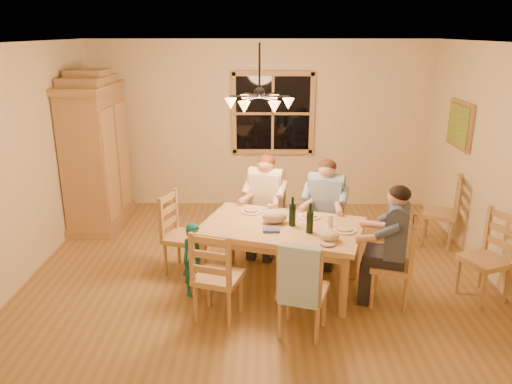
{
  "coord_description": "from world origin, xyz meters",
  "views": [
    {
      "loc": [
        0.04,
        -5.55,
        2.82
      ],
      "look_at": [
        -0.04,
        0.1,
        0.99
      ],
      "focal_mm": 35.0,
      "sensor_mm": 36.0,
      "label": 1
    }
  ],
  "objects_px": {
    "chair_far_right": "(324,238)",
    "adult_slate_man": "(395,231)",
    "chair_near_right": "(303,304)",
    "dining_table": "(282,233)",
    "chair_end_right": "(391,278)",
    "wine_bottle_a": "(292,212)",
    "chair_far_left": "(266,231)",
    "adult_woman": "(266,192)",
    "child": "(195,260)",
    "chair_near_left": "(219,290)",
    "chandelier": "(259,101)",
    "chair_spare_back": "(438,224)",
    "wine_bottle_b": "(310,218)",
    "chair_end_left": "(185,249)",
    "adult_plaid_man": "(326,198)",
    "chair_spare_front": "(483,273)",
    "armoire": "(97,156)"
  },
  "relations": [
    {
      "from": "chair_far_left",
      "to": "wine_bottle_b",
      "type": "height_order",
      "value": "wine_bottle_b"
    },
    {
      "from": "chair_end_right",
      "to": "wine_bottle_a",
      "type": "bearing_deg",
      "value": 88.96
    },
    {
      "from": "chair_far_left",
      "to": "chair_spare_back",
      "type": "xyz_separation_m",
      "value": [
        2.37,
        0.31,
        0.0
      ]
    },
    {
      "from": "wine_bottle_a",
      "to": "child",
      "type": "bearing_deg",
      "value": -170.6
    },
    {
      "from": "dining_table",
      "to": "child",
      "type": "relative_size",
      "value": 2.36
    },
    {
      "from": "chair_far_right",
      "to": "adult_slate_man",
      "type": "xyz_separation_m",
      "value": [
        0.59,
        -1.05,
        0.54
      ]
    },
    {
      "from": "chair_far_left",
      "to": "wine_bottle_b",
      "type": "xyz_separation_m",
      "value": [
        0.46,
        -1.13,
        0.62
      ]
    },
    {
      "from": "chandelier",
      "to": "chair_spare_back",
      "type": "xyz_separation_m",
      "value": [
        2.45,
        0.84,
        -1.77
      ]
    },
    {
      "from": "chair_near_left",
      "to": "chair_near_right",
      "type": "distance_m",
      "value": 0.87
    },
    {
      "from": "chair_end_left",
      "to": "adult_slate_man",
      "type": "relative_size",
      "value": 1.13
    },
    {
      "from": "chair_near_right",
      "to": "chair_spare_back",
      "type": "relative_size",
      "value": 1.0
    },
    {
      "from": "chair_near_left",
      "to": "chair_spare_front",
      "type": "bearing_deg",
      "value": 25.61
    },
    {
      "from": "adult_slate_man",
      "to": "chair_spare_front",
      "type": "distance_m",
      "value": 1.17
    },
    {
      "from": "chair_far_left",
      "to": "child",
      "type": "bearing_deg",
      "value": 71.89
    },
    {
      "from": "adult_slate_man",
      "to": "wine_bottle_a",
      "type": "bearing_deg",
      "value": 88.96
    },
    {
      "from": "chair_end_left",
      "to": "adult_plaid_man",
      "type": "relative_size",
      "value": 1.13
    },
    {
      "from": "chair_end_right",
      "to": "adult_slate_man",
      "type": "distance_m",
      "value": 0.54
    },
    {
      "from": "chair_end_left",
      "to": "child",
      "type": "distance_m",
      "value": 0.6
    },
    {
      "from": "chair_spare_back",
      "to": "adult_slate_man",
      "type": "bearing_deg",
      "value": 169.18
    },
    {
      "from": "wine_bottle_a",
      "to": "child",
      "type": "relative_size",
      "value": 0.39
    },
    {
      "from": "chair_far_left",
      "to": "chair_near_left",
      "type": "distance_m",
      "value": 1.65
    },
    {
      "from": "chair_spare_front",
      "to": "chair_far_right",
      "type": "bearing_deg",
      "value": 36.72
    },
    {
      "from": "chair_far_right",
      "to": "chair_end_right",
      "type": "distance_m",
      "value": 1.2
    },
    {
      "from": "chair_far_right",
      "to": "dining_table",
      "type": "bearing_deg",
      "value": 67.62
    },
    {
      "from": "chair_near_right",
      "to": "adult_woman",
      "type": "height_order",
      "value": "adult_woman"
    },
    {
      "from": "chandelier",
      "to": "chair_end_right",
      "type": "distance_m",
      "value": 2.39
    },
    {
      "from": "wine_bottle_b",
      "to": "armoire",
      "type": "bearing_deg",
      "value": 143.5
    },
    {
      "from": "chair_far_left",
      "to": "wine_bottle_b",
      "type": "bearing_deg",
      "value": 129.43
    },
    {
      "from": "wine_bottle_a",
      "to": "chair_end_left",
      "type": "bearing_deg",
      "value": 163.74
    },
    {
      "from": "armoire",
      "to": "adult_plaid_man",
      "type": "bearing_deg",
      "value": -21.74
    },
    {
      "from": "chair_far_right",
      "to": "chair_end_right",
      "type": "bearing_deg",
      "value": 136.64
    },
    {
      "from": "chandelier",
      "to": "chair_spare_front",
      "type": "bearing_deg",
      "value": -14.11
    },
    {
      "from": "chandelier",
      "to": "wine_bottle_b",
      "type": "xyz_separation_m",
      "value": [
        0.54,
        -0.59,
        -1.15
      ]
    },
    {
      "from": "armoire",
      "to": "wine_bottle_a",
      "type": "xyz_separation_m",
      "value": [
        2.79,
        -2.0,
        -0.13
      ]
    },
    {
      "from": "chair_near_left",
      "to": "chair_far_left",
      "type": "bearing_deg",
      "value": 90.0
    },
    {
      "from": "armoire",
      "to": "dining_table",
      "type": "distance_m",
      "value": 3.35
    },
    {
      "from": "armoire",
      "to": "adult_slate_man",
      "type": "distance_m",
      "value": 4.5
    },
    {
      "from": "chair_near_right",
      "to": "adult_slate_man",
      "type": "height_order",
      "value": "adult_slate_man"
    },
    {
      "from": "chair_near_right",
      "to": "dining_table",
      "type": "bearing_deg",
      "value": 117.9
    },
    {
      "from": "chair_near_right",
      "to": "adult_plaid_man",
      "type": "bearing_deg",
      "value": 93.37
    },
    {
      "from": "chair_far_right",
      "to": "wine_bottle_a",
      "type": "xyz_separation_m",
      "value": [
        -0.45,
        -0.7,
        0.62
      ]
    },
    {
      "from": "chair_far_left",
      "to": "child",
      "type": "height_order",
      "value": "chair_far_left"
    },
    {
      "from": "armoire",
      "to": "chair_end_right",
      "type": "bearing_deg",
      "value": -31.37
    },
    {
      "from": "chandelier",
      "to": "adult_slate_man",
      "type": "xyz_separation_m",
      "value": [
        1.41,
        -0.74,
        -1.24
      ]
    },
    {
      "from": "adult_slate_man",
      "to": "chair_spare_back",
      "type": "xyz_separation_m",
      "value": [
        1.04,
        1.58,
        -0.54
      ]
    },
    {
      "from": "adult_slate_man",
      "to": "chair_far_left",
      "type": "bearing_deg",
      "value": 63.43
    },
    {
      "from": "chair_near_left",
      "to": "dining_table",
      "type": "bearing_deg",
      "value": 62.1
    },
    {
      "from": "wine_bottle_a",
      "to": "wine_bottle_b",
      "type": "distance_m",
      "value": 0.27
    },
    {
      "from": "chair_far_right",
      "to": "wine_bottle_b",
      "type": "relative_size",
      "value": 3.0
    },
    {
      "from": "chair_end_left",
      "to": "wine_bottle_a",
      "type": "height_order",
      "value": "wine_bottle_a"
    }
  ]
}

